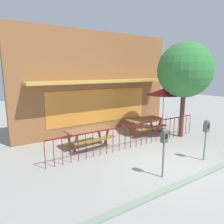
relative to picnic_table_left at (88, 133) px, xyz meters
The scene contains 10 objects.
ground 3.54m from the picnic_table_left, 63.64° to the right, with size 40.00×40.00×0.00m, color #999993.
pub_storefront 3.12m from the picnic_table_left, 51.39° to the left, with size 8.60×1.41×5.03m.
patio_fence_front 1.88m from the picnic_table_left, 34.33° to the right, with size 7.25×0.04×0.97m.
picnic_table_left is the anchor object (origin of this frame).
picnic_table_right 3.21m from the picnic_table_left, ahead, with size 1.81×1.37×0.79m.
patio_umbrella 4.48m from the picnic_table_left, ahead, with size 1.76×1.76×2.26m.
parking_meter_near 4.48m from the picnic_table_left, 50.07° to the right, with size 0.18×0.17×1.47m.
parking_meter_far 3.58m from the picnic_table_left, 77.98° to the right, with size 0.18×0.17×1.49m.
street_tree 5.20m from the picnic_table_left, 14.68° to the right, with size 2.50×2.50×4.41m.
curb_edge 4.37m from the picnic_table_left, 69.04° to the right, with size 12.04×0.20×0.11m, color gray.
Camera 1 is at (-5.15, -4.29, 3.11)m, focal length 33.07 mm.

